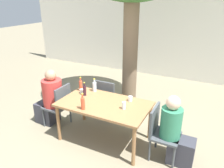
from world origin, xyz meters
TOP-DOWN VIEW (x-y plane):
  - ground_plane at (0.00, 0.00)m, footprint 30.00×30.00m
  - cafe_building_wall at (0.00, 3.92)m, footprint 10.00×0.08m
  - dining_table_front at (0.00, 0.00)m, footprint 1.57×0.92m
  - patio_chair_0 at (-1.02, 0.00)m, footprint 0.44×0.44m
  - patio_chair_1 at (1.02, 0.00)m, footprint 0.44×0.44m
  - patio_chair_2 at (-0.31, 0.69)m, footprint 0.44×0.44m
  - person_seated_0 at (-1.25, -0.00)m, footprint 0.60×0.39m
  - person_seated_1 at (1.26, -0.00)m, footprint 0.56×0.32m
  - wine_bottle_0 at (-0.48, 0.12)m, footprint 0.06×0.06m
  - soda_bottle_1 at (-0.20, -0.35)m, footprint 0.07×0.07m
  - soda_bottle_2 at (-0.67, 0.26)m, footprint 0.06×0.06m
  - water_bottle_3 at (-0.41, 0.36)m, footprint 0.08×0.08m
  - drinking_glass_0 at (0.37, 0.28)m, footprint 0.08×0.08m
  - drinking_glass_1 at (-0.59, 0.17)m, footprint 0.08×0.08m
  - drinking_glass_2 at (0.39, -0.04)m, footprint 0.06×0.06m

SIDE VIEW (x-z plane):
  - ground_plane at x=0.00m, z-range 0.00..0.00m
  - patio_chair_0 at x=-1.02m, z-range 0.05..0.93m
  - patio_chair_1 at x=1.02m, z-range 0.05..0.93m
  - patio_chair_2 at x=-0.31m, z-range 0.05..0.93m
  - person_seated_1 at x=1.26m, z-range -0.06..1.07m
  - person_seated_0 at x=-1.25m, z-range -0.05..1.13m
  - dining_table_front at x=0.00m, z-range 0.30..1.04m
  - drinking_glass_1 at x=-0.59m, z-range 0.74..0.82m
  - drinking_glass_0 at x=0.37m, z-range 0.74..0.83m
  - drinking_glass_2 at x=0.39m, z-range 0.74..0.87m
  - water_bottle_3 at x=-0.41m, z-range 0.71..0.98m
  - wine_bottle_0 at x=-0.48m, z-range 0.71..0.98m
  - soda_bottle_2 at x=-0.67m, z-range 0.71..1.00m
  - soda_bottle_1 at x=-0.20m, z-range 0.71..1.00m
  - cafe_building_wall at x=0.00m, z-range 0.00..2.80m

